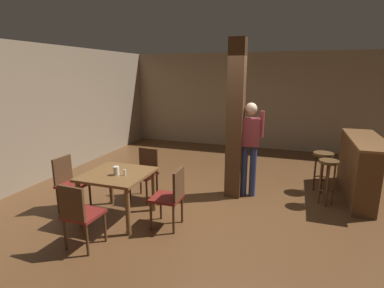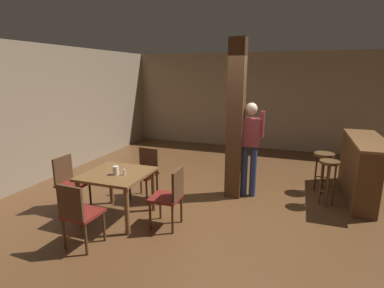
{
  "view_description": "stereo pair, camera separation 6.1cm",
  "coord_description": "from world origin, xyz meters",
  "px_view_note": "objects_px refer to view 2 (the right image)",
  "views": [
    {
      "loc": [
        0.93,
        -4.53,
        2.24
      ],
      "look_at": [
        -0.7,
        0.25,
        1.02
      ],
      "focal_mm": 28.0,
      "sensor_mm": 36.0,
      "label": 1
    },
    {
      "loc": [
        0.99,
        -4.51,
        2.24
      ],
      "look_at": [
        -0.7,
        0.25,
        1.02
      ],
      "focal_mm": 28.0,
      "sensor_mm": 36.0,
      "label": 2
    }
  ],
  "objects_px": {
    "chair_south": "(78,212)",
    "bar_counter": "(358,167)",
    "bar_stool_mid": "(324,163)",
    "chair_east": "(171,195)",
    "salt_shaker": "(124,172)",
    "napkin_cup": "(116,170)",
    "chair_west": "(69,180)",
    "chair_north": "(145,171)",
    "standing_person": "(250,143)",
    "bar_stool_near": "(329,173)",
    "dining_table": "(117,180)"
  },
  "relations": [
    {
      "from": "chair_west",
      "to": "chair_north",
      "type": "height_order",
      "value": "same"
    },
    {
      "from": "dining_table",
      "to": "salt_shaker",
      "type": "distance_m",
      "value": 0.24
    },
    {
      "from": "chair_north",
      "to": "standing_person",
      "type": "xyz_separation_m",
      "value": [
        1.74,
        0.69,
        0.5
      ]
    },
    {
      "from": "standing_person",
      "to": "bar_stool_mid",
      "type": "xyz_separation_m",
      "value": [
        1.29,
        0.65,
        -0.42
      ]
    },
    {
      "from": "chair_south",
      "to": "dining_table",
      "type": "bearing_deg",
      "value": 90.74
    },
    {
      "from": "chair_south",
      "to": "bar_counter",
      "type": "xyz_separation_m",
      "value": [
        3.64,
        3.07,
        0.05
      ]
    },
    {
      "from": "chair_west",
      "to": "napkin_cup",
      "type": "distance_m",
      "value": 0.99
    },
    {
      "from": "napkin_cup",
      "to": "bar_stool_mid",
      "type": "distance_m",
      "value": 3.79
    },
    {
      "from": "chair_west",
      "to": "standing_person",
      "type": "relative_size",
      "value": 0.52
    },
    {
      "from": "napkin_cup",
      "to": "bar_stool_near",
      "type": "bearing_deg",
      "value": 28.38
    },
    {
      "from": "dining_table",
      "to": "napkin_cup",
      "type": "bearing_deg",
      "value": -62.24
    },
    {
      "from": "salt_shaker",
      "to": "chair_east",
      "type": "bearing_deg",
      "value": 4.27
    },
    {
      "from": "chair_west",
      "to": "standing_person",
      "type": "bearing_deg",
      "value": 30.21
    },
    {
      "from": "chair_east",
      "to": "napkin_cup",
      "type": "height_order",
      "value": "chair_east"
    },
    {
      "from": "chair_east",
      "to": "salt_shaker",
      "type": "xyz_separation_m",
      "value": [
        -0.72,
        -0.05,
        0.28
      ]
    },
    {
      "from": "standing_person",
      "to": "chair_south",
      "type": "bearing_deg",
      "value": -125.81
    },
    {
      "from": "napkin_cup",
      "to": "bar_counter",
      "type": "relative_size",
      "value": 0.07
    },
    {
      "from": "dining_table",
      "to": "napkin_cup",
      "type": "height_order",
      "value": "napkin_cup"
    },
    {
      "from": "chair_north",
      "to": "standing_person",
      "type": "relative_size",
      "value": 0.52
    },
    {
      "from": "bar_stool_near",
      "to": "napkin_cup",
      "type": "bearing_deg",
      "value": -151.62
    },
    {
      "from": "salt_shaker",
      "to": "standing_person",
      "type": "relative_size",
      "value": 0.05
    },
    {
      "from": "chair_north",
      "to": "salt_shaker",
      "type": "relative_size",
      "value": 9.96
    },
    {
      "from": "chair_south",
      "to": "chair_north",
      "type": "bearing_deg",
      "value": 89.38
    },
    {
      "from": "standing_person",
      "to": "bar_stool_near",
      "type": "xyz_separation_m",
      "value": [
        1.33,
        0.04,
        -0.42
      ]
    },
    {
      "from": "bar_stool_near",
      "to": "chair_north",
      "type": "bearing_deg",
      "value": -166.6
    },
    {
      "from": "chair_east",
      "to": "standing_person",
      "type": "distance_m",
      "value": 1.84
    },
    {
      "from": "chair_east",
      "to": "napkin_cup",
      "type": "relative_size",
      "value": 6.77
    },
    {
      "from": "salt_shaker",
      "to": "standing_person",
      "type": "xyz_separation_m",
      "value": [
        1.6,
        1.59,
        0.22
      ]
    },
    {
      "from": "bar_stool_mid",
      "to": "chair_west",
      "type": "bearing_deg",
      "value": -150.89
    },
    {
      "from": "chair_west",
      "to": "chair_north",
      "type": "relative_size",
      "value": 1.0
    },
    {
      "from": "chair_north",
      "to": "salt_shaker",
      "type": "bearing_deg",
      "value": -81.27
    },
    {
      "from": "bar_counter",
      "to": "standing_person",
      "type": "bearing_deg",
      "value": -161.57
    },
    {
      "from": "chair_east",
      "to": "bar_counter",
      "type": "height_order",
      "value": "bar_counter"
    },
    {
      "from": "chair_north",
      "to": "napkin_cup",
      "type": "bearing_deg",
      "value": -89.38
    },
    {
      "from": "salt_shaker",
      "to": "bar_stool_near",
      "type": "bearing_deg",
      "value": 29.07
    },
    {
      "from": "dining_table",
      "to": "chair_east",
      "type": "height_order",
      "value": "chair_east"
    },
    {
      "from": "chair_north",
      "to": "salt_shaker",
      "type": "xyz_separation_m",
      "value": [
        0.14,
        -0.9,
        0.28
      ]
    },
    {
      "from": "dining_table",
      "to": "chair_south",
      "type": "height_order",
      "value": "chair_south"
    },
    {
      "from": "chair_south",
      "to": "chair_east",
      "type": "bearing_deg",
      "value": 45.67
    },
    {
      "from": "salt_shaker",
      "to": "chair_west",
      "type": "bearing_deg",
      "value": 178.21
    },
    {
      "from": "chair_north",
      "to": "chair_east",
      "type": "bearing_deg",
      "value": -44.47
    },
    {
      "from": "bar_stool_near",
      "to": "chair_west",
      "type": "bearing_deg",
      "value": -158.27
    },
    {
      "from": "chair_south",
      "to": "standing_person",
      "type": "relative_size",
      "value": 0.52
    },
    {
      "from": "salt_shaker",
      "to": "bar_stool_near",
      "type": "height_order",
      "value": "salt_shaker"
    },
    {
      "from": "chair_east",
      "to": "bar_counter",
      "type": "xyz_separation_m",
      "value": [
        2.76,
        2.17,
        0.05
      ]
    },
    {
      "from": "bar_counter",
      "to": "bar_stool_mid",
      "type": "relative_size",
      "value": 2.53
    },
    {
      "from": "chair_north",
      "to": "bar_stool_mid",
      "type": "relative_size",
      "value": 1.16
    },
    {
      "from": "dining_table",
      "to": "standing_person",
      "type": "bearing_deg",
      "value": 40.98
    },
    {
      "from": "chair_north",
      "to": "bar_stool_near",
      "type": "relative_size",
      "value": 1.12
    },
    {
      "from": "chair_west",
      "to": "bar_stool_near",
      "type": "distance_m",
      "value": 4.32
    }
  ]
}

